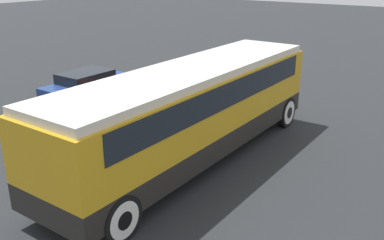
# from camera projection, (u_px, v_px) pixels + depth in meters

# --- Properties ---
(ground_plane) EXTENTS (120.00, 120.00, 0.00)m
(ground_plane) POSITION_uv_depth(u_px,v_px,m) (192.00, 160.00, 13.63)
(ground_plane) COLOR #26282B
(tour_bus) EXTENTS (10.98, 2.65, 3.00)m
(tour_bus) POSITION_uv_depth(u_px,v_px,m) (194.00, 105.00, 13.08)
(tour_bus) COLOR black
(tour_bus) RESTS_ON ground_plane
(parked_car_near) EXTENTS (4.15, 1.96, 1.37)m
(parked_car_near) POSITION_uv_depth(u_px,v_px,m) (160.00, 85.00, 19.55)
(parked_car_near) COLOR maroon
(parked_car_near) RESTS_ON ground_plane
(parked_car_mid) EXTENTS (4.38, 1.83, 1.34)m
(parked_car_mid) POSITION_uv_depth(u_px,v_px,m) (88.00, 85.00, 19.52)
(parked_car_mid) COLOR navy
(parked_car_mid) RESTS_ON ground_plane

